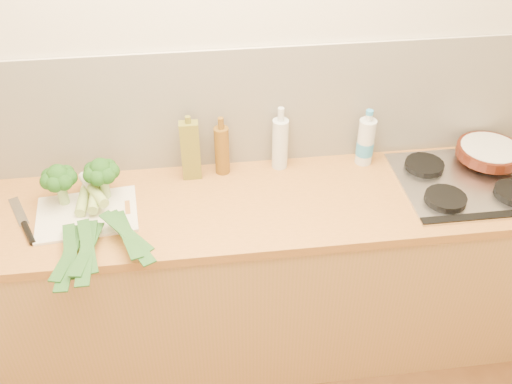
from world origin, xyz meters
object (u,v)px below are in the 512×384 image
at_px(chopping_board, 87,214).
at_px(skillet, 490,151).
at_px(chefs_knife, 26,227).
at_px(gas_hob, 468,181).

bearing_deg(chopping_board, skillet, -0.63).
distance_m(chopping_board, chefs_knife, 0.23).
height_order(chopping_board, chefs_knife, chefs_knife).
xyz_separation_m(gas_hob, skillet, (0.15, 0.14, 0.05)).
relative_size(gas_hob, chopping_board, 1.48).
xyz_separation_m(gas_hob, chefs_knife, (-1.82, -0.06, -0.00)).
height_order(gas_hob, chopping_board, gas_hob).
distance_m(gas_hob, chopping_board, 1.60).
relative_size(chefs_knife, skillet, 0.79).
bearing_deg(skillet, gas_hob, -159.65).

